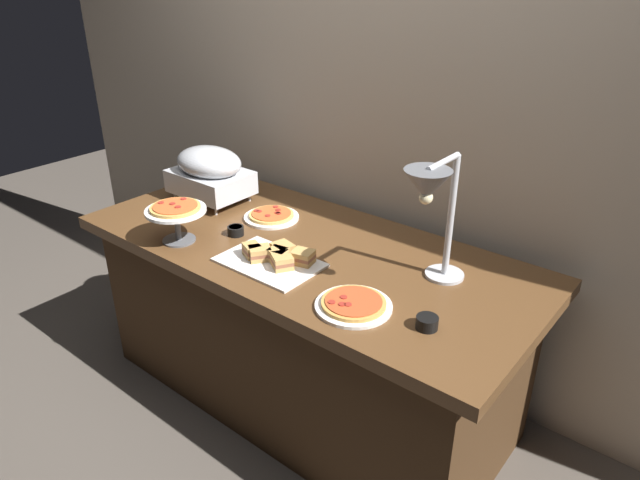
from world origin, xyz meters
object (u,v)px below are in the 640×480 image
Objects in this scene: chafing_dish at (210,171)px; pizza_plate_raised_stand at (176,213)px; sandwich_platter at (274,258)px; sauce_cup_near at (236,230)px; sauce_cup_far at (427,322)px; heat_lamp at (431,196)px; pizza_plate_front at (271,216)px; pizza_plate_center at (353,305)px.

chafing_dish is 0.44m from pizza_plate_raised_stand.
sauce_cup_near is (-0.29, 0.08, -0.00)m from sandwich_platter.
sauce_cup_far is at bearing -12.02° from chafing_dish.
heat_lamp is 0.39m from sauce_cup_far.
chafing_dish is 1.49× the size of pizza_plate_raised_stand.
pizza_plate_raised_stand reaches higher than pizza_plate_front.
chafing_dish is 5.12× the size of sauce_cup_far.
pizza_plate_raised_stand is at bearing -166.24° from sandwich_platter.
sauce_cup_far is at bearing 5.06° from pizza_plate_raised_stand.
chafing_dish is 0.77× the size of heat_lamp.
pizza_plate_raised_stand is at bearing -59.01° from chafing_dish.
pizza_plate_front is at bearing 153.46° from pizza_plate_center.
pizza_plate_center is (-0.13, -0.22, -0.35)m from heat_lamp.
pizza_plate_front is 3.44× the size of sauce_cup_far.
heat_lamp is 0.66m from sandwich_platter.
sauce_cup_far is (0.24, 0.05, 0.01)m from pizza_plate_center.
heat_lamp reaches higher than sauce_cup_near.
sauce_cup_far is at bearing -0.80° from sandwich_platter.
heat_lamp is 0.43m from pizza_plate_center.
heat_lamp is 1.93× the size of pizza_plate_raised_stand.
pizza_plate_center is (1.06, -0.33, -0.13)m from chafing_dish.
heat_lamp is at bearing 15.22° from pizza_plate_raised_stand.
sauce_cup_near is 0.95m from sauce_cup_far.
sauce_cup_near is (-0.83, -0.08, -0.34)m from heat_lamp.
pizza_plate_center is at bearing -8.29° from sandwich_platter.
pizza_plate_center is 0.25m from sauce_cup_far.
pizza_plate_center is at bearing -26.54° from pizza_plate_front.
pizza_plate_front is at bearing 162.43° from sauce_cup_far.
chafing_dish reaches higher than sandwich_platter.
chafing_dish is at bearing 152.18° from sauce_cup_near.
pizza_plate_front is (0.37, 0.02, -0.13)m from chafing_dish.
sauce_cup_near is at bearing 52.82° from pizza_plate_raised_stand.
heat_lamp is 1.23× the size of sandwich_platter.
chafing_dish reaches higher than pizza_plate_raised_stand.
sauce_cup_far is (1.31, -0.28, -0.12)m from chafing_dish.
pizza_plate_front is at bearing 171.09° from heat_lamp.
heat_lamp is at bearing 5.59° from sauce_cup_near.
chafing_dish is 1.22m from heat_lamp.
pizza_plate_raised_stand is 0.25m from sauce_cup_near.
sauce_cup_near reaches higher than pizza_plate_center.
heat_lamp is 1.93× the size of pizza_plate_front.
sauce_cup_near is at bearing 174.75° from sauce_cup_far.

